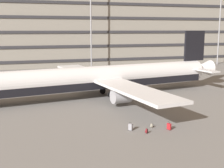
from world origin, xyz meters
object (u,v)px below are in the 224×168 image
Objects in this scene: airliner at (100,78)px; backpack_upright at (146,131)px; backpack_teal at (152,126)px; suitcase_small at (169,126)px; suitcase_orange at (130,127)px.

backpack_upright is at bearing -89.09° from airliner.
backpack_upright is 1.10× the size of backpack_teal.
suitcase_small is (2.87, -16.87, -2.40)m from airliner.
backpack_teal is at bearing 50.69° from backpack_upright.
suitcase_small reaches higher than backpack_upright.
suitcase_orange is (-0.93, -15.93, -2.38)m from airliner.
suitcase_small is at bearing -13.98° from suitcase_orange.
airliner is at bearing 95.33° from backpack_teal.
suitcase_small is 1.54× the size of backpack_upright.
airliner reaches higher than suitcase_small.
airliner is 50.25× the size of suitcase_orange.
airliner is 16.13m from suitcase_orange.
backpack_upright is at bearing -46.22° from suitcase_orange.
suitcase_small is 2.62m from backpack_upright.
suitcase_orange is 2.41m from backpack_teal.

